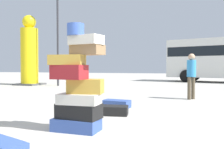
{
  "coord_description": "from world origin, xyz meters",
  "views": [
    {
      "loc": [
        1.67,
        -3.32,
        1.09
      ],
      "look_at": [
        -0.26,
        2.19,
        0.91
      ],
      "focal_mm": 38.64,
      "sensor_mm": 36.0,
      "label": 1
    }
  ],
  "objects_px": {
    "suitcase_tower": "(78,88)",
    "lamp_post": "(58,17)",
    "person_bearded_onlooker": "(191,72)",
    "suitcase_navy_foreground_near": "(0,148)",
    "suitcase_black_upright_blue": "(111,110)",
    "yellow_dummy_statue": "(29,54)",
    "suitcase_navy_behind_tower": "(116,104)"
  },
  "relations": [
    {
      "from": "suitcase_black_upright_blue",
      "to": "person_bearded_onlooker",
      "type": "xyz_separation_m",
      "value": [
        1.69,
        3.42,
        0.82
      ]
    },
    {
      "from": "suitcase_black_upright_blue",
      "to": "suitcase_navy_behind_tower",
      "type": "xyz_separation_m",
      "value": [
        -0.18,
        0.97,
        -0.0
      ]
    },
    {
      "from": "suitcase_navy_foreground_near",
      "to": "suitcase_black_upright_blue",
      "type": "height_order",
      "value": "suitcase_black_upright_blue"
    },
    {
      "from": "person_bearded_onlooker",
      "to": "suitcase_black_upright_blue",
      "type": "bearing_deg",
      "value": 7.42
    },
    {
      "from": "suitcase_black_upright_blue",
      "to": "person_bearded_onlooker",
      "type": "distance_m",
      "value": 3.9
    },
    {
      "from": "lamp_post",
      "to": "suitcase_black_upright_blue",
      "type": "bearing_deg",
      "value": -50.71
    },
    {
      "from": "person_bearded_onlooker",
      "to": "yellow_dummy_statue",
      "type": "relative_size",
      "value": 0.36
    },
    {
      "from": "suitcase_tower",
      "to": "person_bearded_onlooker",
      "type": "bearing_deg",
      "value": 70.56
    },
    {
      "from": "suitcase_navy_foreground_near",
      "to": "lamp_post",
      "type": "bearing_deg",
      "value": 135.44
    },
    {
      "from": "person_bearded_onlooker",
      "to": "yellow_dummy_statue",
      "type": "xyz_separation_m",
      "value": [
        -9.56,
        3.74,
        0.99
      ]
    },
    {
      "from": "yellow_dummy_statue",
      "to": "person_bearded_onlooker",
      "type": "bearing_deg",
      "value": -21.35
    },
    {
      "from": "suitcase_black_upright_blue",
      "to": "yellow_dummy_statue",
      "type": "height_order",
      "value": "yellow_dummy_statue"
    },
    {
      "from": "suitcase_navy_foreground_near",
      "to": "person_bearded_onlooker",
      "type": "xyz_separation_m",
      "value": [
        2.11,
        6.29,
        0.82
      ]
    },
    {
      "from": "suitcase_navy_behind_tower",
      "to": "yellow_dummy_statue",
      "type": "relative_size",
      "value": 0.17
    },
    {
      "from": "suitcase_navy_foreground_near",
      "to": "suitcase_tower",
      "type": "bearing_deg",
      "value": 91.7
    },
    {
      "from": "suitcase_navy_behind_tower",
      "to": "lamp_post",
      "type": "bearing_deg",
      "value": 137.65
    },
    {
      "from": "suitcase_navy_foreground_near",
      "to": "yellow_dummy_statue",
      "type": "distance_m",
      "value": 12.62
    },
    {
      "from": "suitcase_tower",
      "to": "lamp_post",
      "type": "relative_size",
      "value": 0.29
    },
    {
      "from": "suitcase_navy_behind_tower",
      "to": "person_bearded_onlooker",
      "type": "height_order",
      "value": "person_bearded_onlooker"
    },
    {
      "from": "suitcase_tower",
      "to": "yellow_dummy_statue",
      "type": "height_order",
      "value": "yellow_dummy_statue"
    },
    {
      "from": "person_bearded_onlooker",
      "to": "suitcase_navy_behind_tower",
      "type": "bearing_deg",
      "value": -3.67
    },
    {
      "from": "suitcase_black_upright_blue",
      "to": "yellow_dummy_statue",
      "type": "relative_size",
      "value": 0.18
    },
    {
      "from": "suitcase_tower",
      "to": "lamp_post",
      "type": "bearing_deg",
      "value": 123.82
    },
    {
      "from": "suitcase_black_upright_blue",
      "to": "person_bearded_onlooker",
      "type": "bearing_deg",
      "value": 53.59
    },
    {
      "from": "suitcase_navy_foreground_near",
      "to": "suitcase_black_upright_blue",
      "type": "xyz_separation_m",
      "value": [
        0.43,
        2.86,
        0.0
      ]
    },
    {
      "from": "suitcase_navy_foreground_near",
      "to": "lamp_post",
      "type": "xyz_separation_m",
      "value": [
        -5.41,
        10.0,
        3.95
      ]
    },
    {
      "from": "suitcase_navy_behind_tower",
      "to": "suitcase_black_upright_blue",
      "type": "bearing_deg",
      "value": -74.3
    },
    {
      "from": "suitcase_tower",
      "to": "suitcase_navy_foreground_near",
      "type": "relative_size",
      "value": 2.3
    },
    {
      "from": "suitcase_tower",
      "to": "suitcase_navy_foreground_near",
      "type": "height_order",
      "value": "suitcase_tower"
    },
    {
      "from": "suitcase_tower",
      "to": "suitcase_navy_behind_tower",
      "type": "relative_size",
      "value": 2.56
    },
    {
      "from": "suitcase_navy_foreground_near",
      "to": "lamp_post",
      "type": "height_order",
      "value": "lamp_post"
    },
    {
      "from": "suitcase_black_upright_blue",
      "to": "lamp_post",
      "type": "height_order",
      "value": "lamp_post"
    }
  ]
}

